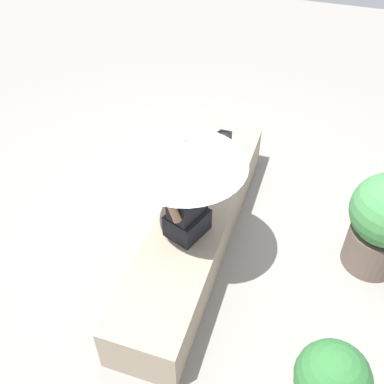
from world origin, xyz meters
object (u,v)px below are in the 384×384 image
object	(u,v)px
person_seated	(187,200)
planter_far	(384,221)
handbag_black	(223,149)
magazine	(202,191)
parasol	(185,152)

from	to	relation	value
person_seated	planter_far	distance (m)	1.75
handbag_black	magazine	xyz separation A→B (m)	(0.49, -0.07, -0.17)
person_seated	magazine	distance (m)	0.66
parasol	handbag_black	distance (m)	1.22
magazine	planter_far	xyz separation A→B (m)	(-0.03, 1.66, 0.09)
person_seated	handbag_black	size ratio (longest dim) A/B	2.52
planter_far	person_seated	bearing A→B (deg)	-70.60
planter_far	parasol	bearing A→B (deg)	-71.37
person_seated	handbag_black	world-z (taller)	person_seated
person_seated	magazine	bearing A→B (deg)	-176.30
parasol	planter_far	world-z (taller)	parasol
parasol	magazine	world-z (taller)	parasol
person_seated	planter_far	world-z (taller)	person_seated
person_seated	parasol	size ratio (longest dim) A/B	0.90
planter_far	handbag_black	bearing A→B (deg)	-105.97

